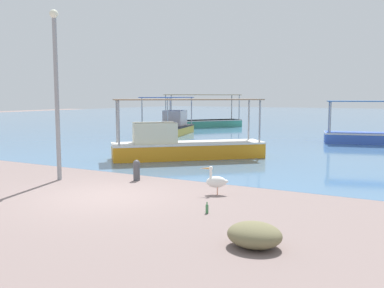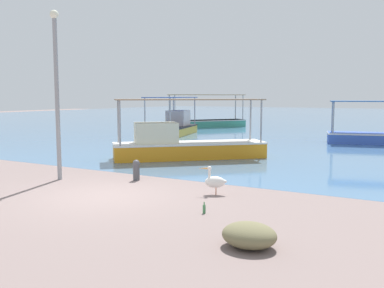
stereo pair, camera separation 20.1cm
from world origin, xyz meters
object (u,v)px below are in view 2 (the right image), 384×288
at_px(fishing_boat_far_right, 184,144).
at_px(mooring_bollard, 136,169).
at_px(lamp_post, 57,85).
at_px(fishing_boat_near_left, 207,121).
at_px(net_pile, 249,235).
at_px(pelican, 215,181).
at_px(fishing_boat_near_right, 173,126).
at_px(glass_bottle, 204,209).
at_px(fishing_boat_far_left, 382,135).

height_order(fishing_boat_far_right, mooring_bollard, fishing_boat_far_right).
height_order(fishing_boat_far_right, lamp_post, lamp_post).
bearing_deg(fishing_boat_far_right, fishing_boat_near_left, 114.35).
relative_size(fishing_boat_far_right, lamp_post, 1.11).
bearing_deg(lamp_post, net_pile, -20.53).
distance_m(fishing_boat_far_right, pelican, 7.01).
bearing_deg(lamp_post, fishing_boat_near_right, 108.54).
distance_m(lamp_post, glass_bottle, 6.84).
xyz_separation_m(mooring_bollard, glass_bottle, (3.75, -2.41, -0.25)).
bearing_deg(fishing_boat_far_right, fishing_boat_near_right, 124.09).
relative_size(fishing_boat_near_right, mooring_bollard, 10.00).
bearing_deg(fishing_boat_far_left, pelican, -99.60).
distance_m(fishing_boat_far_right, lamp_post, 6.67).
xyz_separation_m(lamp_post, mooring_bollard, (2.28, 1.11, -2.70)).
height_order(fishing_boat_far_left, glass_bottle, fishing_boat_far_left).
distance_m(fishing_boat_far_left, lamp_post, 18.68).
relative_size(fishing_boat_far_right, mooring_bollard, 8.95).
bearing_deg(fishing_boat_far_left, fishing_boat_near_left, 155.03).
relative_size(fishing_boat_far_right, pelican, 7.53).
xyz_separation_m(fishing_boat_near_right, mooring_bollard, (7.49, -14.41, -0.29)).
xyz_separation_m(fishing_boat_near_left, pelican, (12.13, -23.01, -0.15)).
height_order(fishing_boat_near_right, net_pile, fishing_boat_near_right).
xyz_separation_m(pelican, lamp_post, (-5.40, -0.52, 2.69)).
bearing_deg(pelican, fishing_boat_far_left, 80.40).
relative_size(lamp_post, glass_bottle, 20.06).
distance_m(fishing_boat_far_right, glass_bottle, 8.88).
distance_m(fishing_boat_far_right, mooring_bollard, 5.13).
bearing_deg(glass_bottle, mooring_bollard, 147.22).
relative_size(fishing_boat_far_left, glass_bottle, 23.03).
distance_m(fishing_boat_far_left, mooring_bollard, 16.57).
distance_m(pelican, net_pile, 4.19).
xyz_separation_m(fishing_boat_far_left, glass_bottle, (-2.09, -17.92, -0.38)).
height_order(pelican, mooring_bollard, pelican).
bearing_deg(pelican, net_pile, -55.28).
xyz_separation_m(fishing_boat_far_left, fishing_boat_near_left, (-14.85, 6.91, 0.04)).
distance_m(fishing_boat_near_left, lamp_post, 24.60).
height_order(fishing_boat_near_right, pelican, fishing_boat_near_right).
bearing_deg(glass_bottle, lamp_post, 167.78).
xyz_separation_m(fishing_boat_far_right, glass_bottle, (4.87, -7.41, -0.53)).
distance_m(fishing_boat_far_left, fishing_boat_far_right, 12.61).
xyz_separation_m(fishing_boat_far_right, fishing_boat_near_left, (-7.89, 17.42, -0.11)).
height_order(fishing_boat_near_right, mooring_bollard, fishing_boat_near_right).
bearing_deg(net_pile, pelican, 124.72).
relative_size(fishing_boat_far_right, glass_bottle, 22.32).
bearing_deg(fishing_boat_far_right, lamp_post, -100.80).
bearing_deg(fishing_boat_far_left, fishing_boat_near_right, -175.29).
bearing_deg(fishing_boat_far_left, fishing_boat_far_right, -123.51).
xyz_separation_m(fishing_boat_near_left, glass_bottle, (12.75, -24.84, -0.42)).
bearing_deg(glass_bottle, net_pile, -42.49).
bearing_deg(fishing_boat_far_right, mooring_bollard, -77.38).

